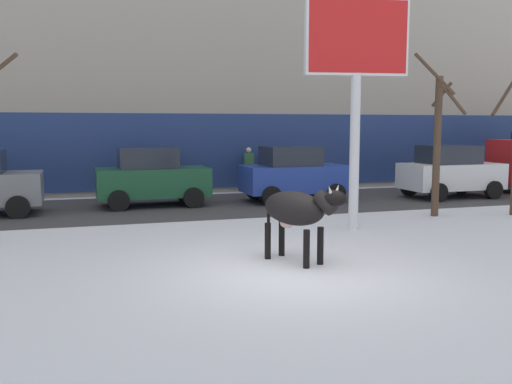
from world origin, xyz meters
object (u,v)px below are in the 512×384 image
car_darkgreen_hatchback (152,177)px  car_blue_hatchback (294,174)px  bare_tree_right_lot (438,138)px  pedestrian_near_billboard (173,172)px  billboard (357,51)px  cow_black (297,210)px  pedestrian_by_cars (249,170)px  car_white_hatchback (450,172)px

car_darkgreen_hatchback → car_blue_hatchback: same height
car_blue_hatchback → bare_tree_right_lot: size_ratio=0.78×
bare_tree_right_lot → pedestrian_near_billboard: bearing=132.8°
billboard → bare_tree_right_lot: billboard is taller
pedestrian_near_billboard → cow_black: bearing=-86.3°
pedestrian_by_cars → bare_tree_right_lot: bearing=-63.2°
car_blue_hatchback → cow_black: bearing=-110.5°
car_darkgreen_hatchback → pedestrian_near_billboard: 2.69m
car_darkgreen_hatchback → cow_black: bearing=-78.1°
car_darkgreen_hatchback → pedestrian_near_billboard: bearing=67.0°
cow_black → pedestrian_near_billboard: bearing=93.7°
pedestrian_near_billboard → bare_tree_right_lot: bearing=-47.2°
car_white_hatchback → bare_tree_right_lot: bare_tree_right_lot is taller
cow_black → car_blue_hatchback: bearing=69.5°
pedestrian_near_billboard → pedestrian_by_cars: same height
billboard → pedestrian_near_billboard: 9.34m
car_darkgreen_hatchback → bare_tree_right_lot: size_ratio=0.78×
billboard → car_darkgreen_hatchback: 7.81m
cow_black → billboard: size_ratio=0.34×
car_white_hatchback → bare_tree_right_lot: 4.71m
car_blue_hatchback → pedestrian_near_billboard: 4.59m
bare_tree_right_lot → car_blue_hatchback: bearing=123.0°
car_darkgreen_hatchback → car_white_hatchback: size_ratio=1.00×
pedestrian_by_cars → bare_tree_right_lot: bare_tree_right_lot is taller
cow_black → pedestrian_near_billboard: size_ratio=1.08×
car_darkgreen_hatchback → pedestrian_near_billboard: size_ratio=2.04×
car_blue_hatchback → billboard: bearing=-94.9°
cow_black → pedestrian_by_cars: 10.97m
cow_black → bare_tree_right_lot: (5.70, 3.84, 1.22)m
cow_black → pedestrian_by_cars: pedestrian_by_cars is taller
billboard → car_blue_hatchback: size_ratio=1.57×
billboard → pedestrian_near_billboard: bearing=111.8°
cow_black → billboard: (2.54, 2.68, 3.32)m
car_darkgreen_hatchback → pedestrian_by_cars: size_ratio=2.04×
cow_black → car_darkgreen_hatchback: 8.45m
car_darkgreen_hatchback → car_white_hatchback: same height
cow_black → car_blue_hatchback: 8.55m
billboard → car_white_hatchback: size_ratio=1.57×
car_blue_hatchback → pedestrian_near_billboard: bearing=143.3°
billboard → car_blue_hatchback: 6.33m
cow_black → car_darkgreen_hatchback: car_darkgreen_hatchback is taller
cow_black → car_white_hatchback: car_white_hatchback is taller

